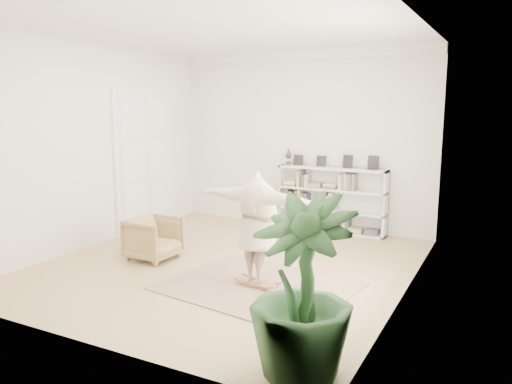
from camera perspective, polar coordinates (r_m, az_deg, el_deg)
floor at (r=8.08m, az=-3.20°, el=-8.29°), size 6.00×6.00×0.00m
room_shell at (r=10.36m, az=5.22°, el=15.35°), size 6.00×6.00×6.00m
doors at (r=10.37m, az=-12.53°, el=3.47°), size 0.09×1.78×2.92m
bookshelf at (r=10.11m, az=8.60°, el=-0.95°), size 2.20×0.35×1.64m
armchair at (r=8.44m, az=-11.62°, el=-5.21°), size 0.79×0.77×0.70m
rug at (r=7.13m, az=0.26°, el=-10.71°), size 2.75×2.33×0.02m
rocker_board at (r=7.11m, az=0.26°, el=-10.30°), size 0.50×0.34×0.10m
person at (r=6.87m, az=0.26°, el=-3.77°), size 1.96×0.78×1.55m
houseplant at (r=4.67m, az=5.27°, el=-10.95°), size 1.12×1.12×1.73m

